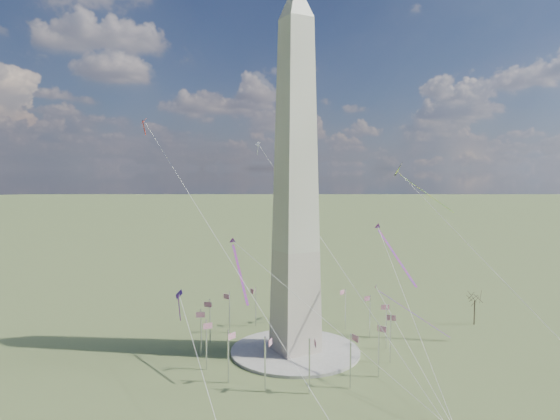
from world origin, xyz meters
name	(u,v)px	position (x,y,z in m)	size (l,w,h in m)	color
ground	(295,352)	(0.00, 0.00, 0.00)	(2000.00, 2000.00, 0.00)	#4D6633
plaza	(295,351)	(0.00, 0.00, 0.40)	(36.00, 36.00, 0.80)	#A7A398
washington_monument	(296,181)	(0.00, 0.00, 47.95)	(15.56, 15.56, 100.00)	beige
flagpole_ring	(295,327)	(0.00, 0.00, 7.27)	(54.40, 54.40, 13.00)	silver
tree_near	(475,299)	(64.31, -5.90, 8.63)	(6.91, 6.91, 12.10)	#47392B
kite_delta_black	(401,174)	(42.59, 6.28, 49.61)	(16.72, 17.64, 16.31)	black
kite_diamond_purple	(179,298)	(-32.46, 1.37, 19.13)	(1.64, 2.61, 8.18)	#331665
kite_streamer_left	(391,247)	(16.53, -19.93, 31.18)	(4.40, 19.05, 13.15)	red
kite_streamer_mid	(238,263)	(-18.38, -2.71, 27.37)	(5.23, 19.24, 13.35)	red
kite_streamer_right	(401,305)	(33.98, -4.74, 10.32)	(18.42, 15.16, 15.49)	red
kite_small_red	(144,122)	(-33.47, 30.99, 64.67)	(1.70, 2.42, 5.04)	red
kite_small_white	(258,145)	(12.17, 49.71, 59.97)	(1.51, 1.82, 4.83)	silver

